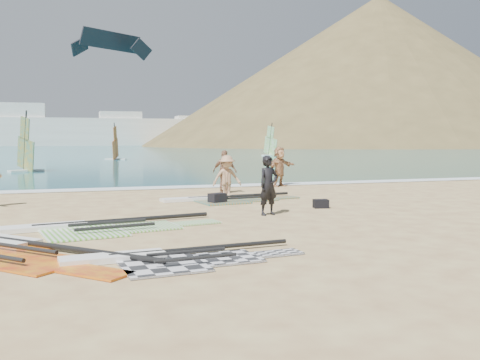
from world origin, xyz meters
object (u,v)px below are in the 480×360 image
object	(u,v)px
gear_bag_near	(217,198)
beachgoer_right	(279,167)
person_wetsuit	(268,186)
beachgoer_mid	(227,178)
beachgoer_back	(225,172)
rig_green	(89,228)
rig_orange	(221,199)
gear_bag_far	(321,204)
rig_grey	(166,259)
rig_red	(8,249)

from	to	relation	value
gear_bag_near	beachgoer_right	distance (m)	7.42
person_wetsuit	beachgoer_mid	world-z (taller)	person_wetsuit
beachgoer_back	beachgoer_right	world-z (taller)	beachgoer_right
rig_green	rig_orange	xyz separation A→B (m)	(5.11, 5.14, -0.00)
rig_orange	gear_bag_far	bearing A→B (deg)	-57.50
gear_bag_near	gear_bag_far	distance (m)	3.85
gear_bag_far	rig_orange	bearing A→B (deg)	130.52
person_wetsuit	rig_grey	bearing A→B (deg)	-144.76
rig_orange	beachgoer_back	xyz separation A→B (m)	(0.92, 2.66, 0.89)
rig_red	gear_bag_far	bearing A→B (deg)	71.22
rig_grey	rig_red	xyz separation A→B (m)	(-3.04, 1.88, 0.00)
gear_bag_far	beachgoer_mid	world-z (taller)	beachgoer_mid
rig_green	person_wetsuit	world-z (taller)	person_wetsuit
gear_bag_far	beachgoer_mid	distance (m)	4.09
person_wetsuit	beachgoer_mid	size ratio (longest dim) A/B	1.07
rig_green	gear_bag_far	distance (m)	8.04
rig_orange	beachgoer_mid	distance (m)	0.86
rig_grey	rig_orange	world-z (taller)	rig_orange
gear_bag_near	beachgoer_back	size ratio (longest dim) A/B	0.31
gear_bag_near	person_wetsuit	size ratio (longest dim) A/B	0.32
gear_bag_near	rig_green	bearing A→B (deg)	-137.34
beachgoer_back	beachgoer_right	distance (m)	4.11
rig_red	beachgoer_right	xyz separation A→B (m)	(11.23, 12.33, 0.94)
rig_orange	beachgoer_back	bearing A→B (deg)	62.93
rig_green	beachgoer_right	bearing A→B (deg)	36.33
rig_red	gear_bag_near	bearing A→B (deg)	92.66
beachgoer_right	rig_orange	bearing A→B (deg)	-161.29
rig_grey	rig_green	bearing A→B (deg)	101.63
rig_grey	beachgoer_mid	size ratio (longest dim) A/B	2.80
rig_grey	rig_red	size ratio (longest dim) A/B	0.85
person_wetsuit	beachgoer_right	size ratio (longest dim) A/B	0.94
rig_orange	gear_bag_near	distance (m)	0.87
gear_bag_near	beachgoer_right	world-z (taller)	beachgoer_right
beachgoer_mid	rig_green	bearing A→B (deg)	-132.04
rig_orange	rig_red	world-z (taller)	rig_red
rig_red	beachgoer_back	size ratio (longest dim) A/B	3.04
rig_grey	beachgoer_right	distance (m)	16.43
rig_green	gear_bag_far	bearing A→B (deg)	4.33
beachgoer_back	person_wetsuit	bearing A→B (deg)	122.48
gear_bag_far	person_wetsuit	bearing A→B (deg)	-156.30
beachgoer_back	beachgoer_right	size ratio (longest dim) A/B	0.95
gear_bag_near	rig_red	bearing A→B (deg)	-134.05
rig_orange	person_wetsuit	distance (m)	4.25
rig_grey	rig_green	xyz separation A→B (m)	(-1.30, 4.22, 0.00)
gear_bag_far	beachgoer_right	size ratio (longest dim) A/B	0.25
person_wetsuit	beachgoer_mid	distance (m)	4.24
rig_green	rig_orange	size ratio (longest dim) A/B	1.14
beachgoer_right	beachgoer_back	bearing A→B (deg)	-176.83
rig_grey	beachgoer_back	size ratio (longest dim) A/B	2.60
gear_bag_near	person_wetsuit	bearing A→B (deg)	-77.92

